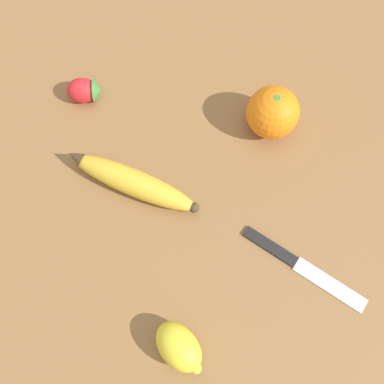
{
  "coord_description": "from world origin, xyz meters",
  "views": [
    {
      "loc": [
        0.26,
        -0.1,
        0.64
      ],
      "look_at": [
        0.03,
        -0.04,
        0.03
      ],
      "focal_mm": 42.0,
      "sensor_mm": 36.0,
      "label": 1
    }
  ],
  "objects_px": {
    "orange": "(273,112)",
    "banana": "(132,182)",
    "lemon": "(179,347)",
    "paring_knife": "(299,264)",
    "strawberry": "(85,90)"
  },
  "relations": [
    {
      "from": "lemon",
      "to": "paring_knife",
      "type": "distance_m",
      "value": 0.2
    },
    {
      "from": "strawberry",
      "to": "paring_knife",
      "type": "distance_m",
      "value": 0.43
    },
    {
      "from": "strawberry",
      "to": "lemon",
      "type": "bearing_deg",
      "value": -69.69
    },
    {
      "from": "banana",
      "to": "lemon",
      "type": "xyz_separation_m",
      "value": [
        0.24,
        0.02,
        0.0
      ]
    },
    {
      "from": "orange",
      "to": "paring_knife",
      "type": "xyz_separation_m",
      "value": [
        0.23,
        -0.02,
        -0.04
      ]
    },
    {
      "from": "banana",
      "to": "lemon",
      "type": "distance_m",
      "value": 0.24
    },
    {
      "from": "orange",
      "to": "strawberry",
      "type": "height_order",
      "value": "orange"
    },
    {
      "from": "banana",
      "to": "lemon",
      "type": "bearing_deg",
      "value": 131.14
    },
    {
      "from": "orange",
      "to": "lemon",
      "type": "bearing_deg",
      "value": -35.52
    },
    {
      "from": "paring_knife",
      "to": "strawberry",
      "type": "bearing_deg",
      "value": -96.39
    },
    {
      "from": "strawberry",
      "to": "orange",
      "type": "bearing_deg",
      "value": -11.66
    },
    {
      "from": "strawberry",
      "to": "lemon",
      "type": "xyz_separation_m",
      "value": [
        0.42,
        0.06,
        0.0
      ]
    },
    {
      "from": "orange",
      "to": "paring_knife",
      "type": "relative_size",
      "value": 0.52
    },
    {
      "from": "orange",
      "to": "banana",
      "type": "bearing_deg",
      "value": -76.56
    },
    {
      "from": "lemon",
      "to": "banana",
      "type": "bearing_deg",
      "value": -175.79
    }
  ]
}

